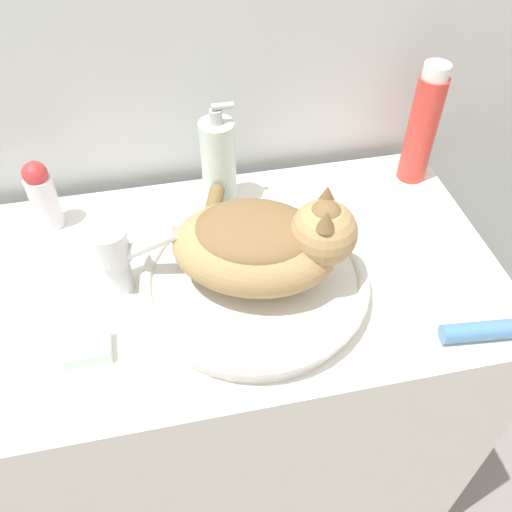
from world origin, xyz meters
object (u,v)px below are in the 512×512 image
object	(u,v)px
soap_pump_bottle	(219,163)
cream_tube	(496,330)
deodorant_stick	(43,195)
shampoo_bottle_tall	(423,126)
soap_bar	(88,349)
faucet	(119,255)
cat	(264,242)

from	to	relation	value
soap_pump_bottle	cream_tube	distance (m)	0.54
soap_pump_bottle	deodorant_stick	world-z (taller)	soap_pump_bottle
soap_pump_bottle	shampoo_bottle_tall	size ratio (longest dim) A/B	0.88
soap_bar	deodorant_stick	bearing A→B (deg)	102.58
faucet	shampoo_bottle_tall	bearing A→B (deg)	32.09
shampoo_bottle_tall	soap_bar	size ratio (longest dim) A/B	3.51
deodorant_stick	cream_tube	world-z (taller)	deodorant_stick
deodorant_stick	soap_bar	xyz separation A→B (m)	(0.07, -0.31, -0.06)
soap_pump_bottle	deodorant_stick	xyz separation A→B (m)	(-0.32, 0.00, -0.02)
faucet	cream_tube	world-z (taller)	faucet
cat	shampoo_bottle_tall	bearing A→B (deg)	51.66
cat	deodorant_stick	size ratio (longest dim) A/B	2.39
cream_tube	shampoo_bottle_tall	bearing A→B (deg)	85.10
deodorant_stick	cream_tube	bearing A→B (deg)	-30.68
deodorant_stick	shampoo_bottle_tall	bearing A→B (deg)	0.00
faucet	cat	bearing A→B (deg)	0.19
cream_tube	faucet	bearing A→B (deg)	158.48
shampoo_bottle_tall	deodorant_stick	size ratio (longest dim) A/B	1.75
cream_tube	soap_bar	bearing A→B (deg)	171.26
cat	soap_bar	xyz separation A→B (m)	(-0.28, -0.07, -0.10)
deodorant_stick	faucet	bearing A→B (deg)	-55.03
cat	shampoo_bottle_tall	xyz separation A→B (m)	(0.36, 0.24, 0.00)
soap_pump_bottle	soap_bar	bearing A→B (deg)	-128.98
soap_pump_bottle	cream_tube	size ratio (longest dim) A/B	1.27
faucet	shampoo_bottle_tall	distance (m)	0.61
deodorant_stick	cream_tube	size ratio (longest dim) A/B	0.83
faucet	shampoo_bottle_tall	world-z (taller)	shampoo_bottle_tall
faucet	cream_tube	distance (m)	0.59
soap_pump_bottle	deodorant_stick	distance (m)	0.32
cat	soap_bar	world-z (taller)	cat
shampoo_bottle_tall	cat	bearing A→B (deg)	-146.29
cat	soap_pump_bottle	size ratio (longest dim) A/B	1.56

